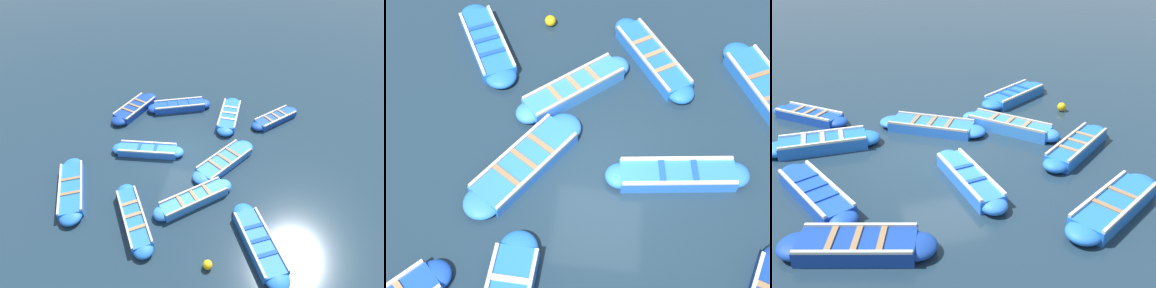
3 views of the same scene
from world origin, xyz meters
The scene contains 8 objects.
ground_plane centered at (0.00, 0.00, 0.00)m, with size 120.00×120.00×0.00m, color #1C303F.
boat_near_quay centered at (-1.87, -0.29, 0.19)m, with size 3.63×1.18×0.44m.
boat_alongside centered at (1.92, -0.20, 0.17)m, with size 2.91×3.73×0.39m.
boat_drifting centered at (-1.11, -4.17, 0.19)m, with size 2.67×3.45×0.44m.
boat_centre centered at (0.99, -2.75, 0.21)m, with size 3.18×2.96×0.47m.
boat_broadside centered at (-4.27, -3.36, 0.19)m, with size 2.58×3.81×0.45m.
boat_outer_right centered at (3.75, -4.19, 0.19)m, with size 2.52×3.62×0.43m.
buoy_orange_near centered at (2.06, -5.42, 0.17)m, with size 0.34×0.34×0.34m, color #EAB214.
Camera 2 is at (-0.27, 6.87, 11.35)m, focal length 50.00 mm.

